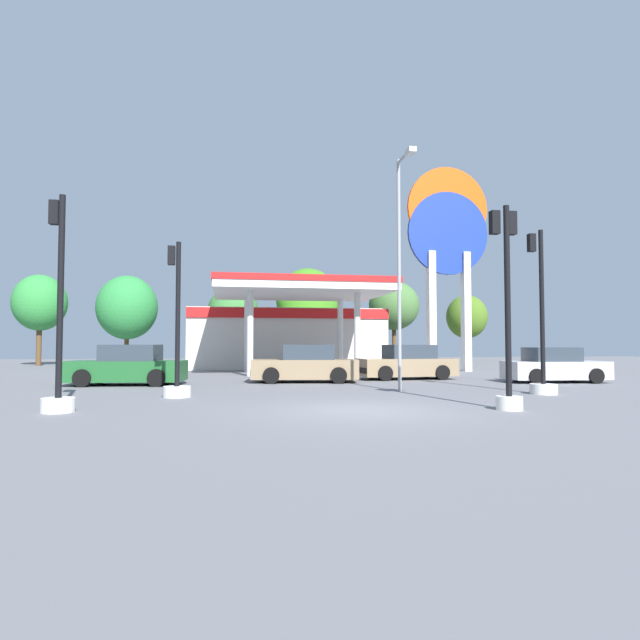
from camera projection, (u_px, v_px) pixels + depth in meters
The scene contains 18 objects.
ground_plane at pixel (362, 410), 12.45m from camera, with size 90.00×90.00×0.00m, color slate.
gas_station at pixel (287, 333), 33.95m from camera, with size 12.31×13.88×4.80m.
station_pole_sign at pixel (448, 241), 30.16m from camera, with size 4.78×0.56×11.71m.
car_0 at pixel (128, 367), 20.02m from camera, with size 4.45×2.32×1.53m.
car_1 at pixel (407, 364), 23.36m from camera, with size 4.35×2.15×1.52m.
car_2 at pixel (554, 366), 21.40m from camera, with size 4.09×2.08×1.42m.
car_3 at pixel (305, 365), 21.53m from camera, with size 4.49×2.41×1.53m.
traffic_signal_0 at pixel (177, 357), 15.55m from camera, with size 0.81×0.81×4.60m.
traffic_signal_1 at pixel (58, 350), 12.16m from camera, with size 0.73×0.73×5.05m.
traffic_signal_2 at pixel (507, 326), 12.64m from camera, with size 0.65×0.67×4.91m.
traffic_signal_3 at pixel (542, 351), 16.48m from camera, with size 0.82×0.82×5.16m.
tree_0 at pixel (40, 303), 37.59m from camera, with size 3.66×3.66×6.49m.
tree_1 at pixel (127, 308), 38.39m from camera, with size 4.31×4.31×6.52m.
tree_2 at pixel (233, 312), 39.06m from camera, with size 3.77×3.77×5.74m.
tree_3 at pixel (308, 301), 39.67m from camera, with size 4.75×4.75×7.23m.
tree_4 at pixel (394, 306), 42.04m from camera, with size 4.01×4.01×6.54m.
tree_5 at pixel (467, 317), 44.81m from camera, with size 3.44×3.44×5.70m.
corner_streetlamp at pixel (401, 252), 17.33m from camera, with size 0.24×1.48×7.74m.
Camera 1 is at (-3.12, -12.18, 1.58)m, focal length 29.61 mm.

